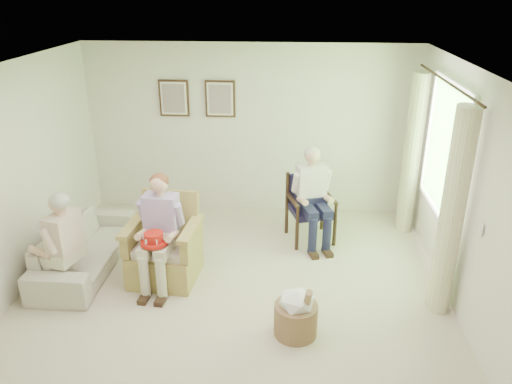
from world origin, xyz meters
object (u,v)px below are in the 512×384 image
Objects in this scene: wood_armchair at (311,205)px; hatbox at (296,313)px; red_hat at (154,239)px; wicker_armchair at (165,253)px; person_sofa at (60,240)px; sofa at (85,248)px; person_wicker at (160,224)px; person_dark at (312,191)px.

hatbox is (-0.19, -2.18, -0.24)m from wood_armchair.
red_hat is at bearing 158.25° from hatbox.
red_hat is 0.47× the size of hatbox.
person_sofa is at bearing -153.71° from wicker_armchair.
hatbox is (2.68, -0.56, -0.43)m from person_sofa.
wicker_armchair is 1.13× the size of wood_armchair.
wood_armchair reaches higher than sofa.
person_wicker is 4.34× the size of red_hat.
person_dark is at bearing -72.53° from sofa.
person_sofa is 1.06m from red_hat.
red_hat is (1.06, 0.09, 0.01)m from person_sofa.
person_sofa reaches higher than sofa.
hatbox is (2.68, -1.13, -0.02)m from sofa.
sofa is 6.10× the size of red_hat.
person_wicker reaches higher than person_dark.
person_wicker is at bearing -104.14° from sofa.
sofa is 1.42× the size of person_dark.
red_hat is (-0.02, -0.34, 0.37)m from wicker_armchair.
wicker_armchair is 0.84× the size of person_sofa.
red_hat is at bearing -159.88° from person_dark.
wood_armchair is 3.08m from sofa.
wicker_armchair is 2.17m from wood_armchair.
wicker_armchair is 2.13m from person_dark.
red_hat reaches higher than hatbox.
person_sofa is (-2.88, -1.47, -0.09)m from person_dark.
sofa is 1.22m from person_wicker.
wicker_armchair is 1.09m from sofa.
red_hat is 1.80m from hatbox.
person_dark reaches higher than sofa.
hatbox is at bearing -21.75° from red_hat.
sofa is (-2.88, -1.06, -0.22)m from wood_armchair.
person_wicker reaches higher than hatbox.
hatbox is at bearing -112.21° from wood_armchair.
sofa is at bearing -179.64° from person_dark.
person_sofa is (-1.08, -0.43, 0.36)m from wicker_armchair.
red_hat is at bearing -114.25° from sofa.
person_sofa is at bearing -175.28° from red_hat.
person_dark is at bearing 84.52° from hatbox.
wood_armchair reaches higher than red_hat.
wood_armchair is at bearing 84.90° from hatbox.
wood_armchair is at bearing 133.24° from person_sofa.
wicker_armchair is 1.89m from hatbox.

